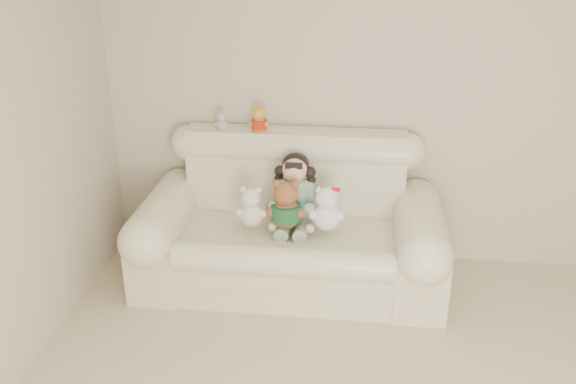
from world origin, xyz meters
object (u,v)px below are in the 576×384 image
Objects in this scene: cream_teddy at (251,203)px; seated_child at (295,190)px; sofa at (290,218)px; brown_teddy at (286,200)px; white_cat at (327,204)px.

seated_child is at bearing 53.09° from cream_teddy.
sofa reaches higher than brown_teddy.
sofa is at bearing 79.00° from brown_teddy.
sofa is 0.31m from cream_teddy.
seated_child is at bearing 73.95° from brown_teddy.
brown_teddy is (-0.01, -0.12, 0.19)m from sofa.
seated_child reaches higher than cream_teddy.
white_cat is at bearing -44.87° from seated_child.
sofa is 0.19m from seated_child.
brown_teddy is 0.24m from cream_teddy.
seated_child is 0.33m from cream_teddy.
sofa is 0.22m from brown_teddy.
sofa is 0.33m from white_cat.
sofa reaches higher than white_cat.
cream_teddy is (-0.27, -0.20, -0.02)m from seated_child.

